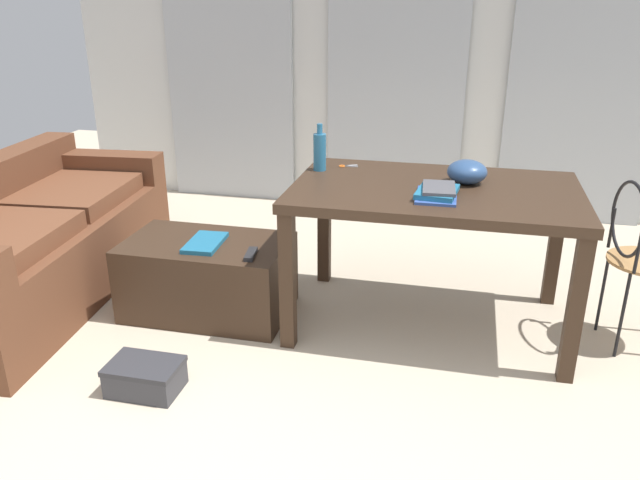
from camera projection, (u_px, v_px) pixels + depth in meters
ground_plane at (338, 334)px, 3.26m from camera, size 8.68×8.68×0.00m
wall_back at (398, 49)px, 4.80m from camera, size 5.32×0.10×2.50m
curtains at (396, 64)px, 4.76m from camera, size 3.78×0.03×2.30m
couch at (30, 244)px, 3.58m from camera, size 1.00×2.01×0.75m
coffee_table at (208, 277)px, 3.42m from camera, size 0.87×0.53×0.41m
craft_table at (434, 205)px, 3.13m from camera, size 1.41×0.90×0.76m
wire_chair at (637, 246)px, 2.98m from camera, size 0.37×0.39×0.85m
bottle_near at (320, 151)px, 3.36m from camera, size 0.07×0.07×0.25m
bowl at (467, 172)px, 3.14m from camera, size 0.20×0.20×0.12m
book_stack at (437, 192)px, 2.94m from camera, size 0.20×0.28×0.05m
scissors at (346, 166)px, 3.47m from camera, size 0.11×0.07×0.00m
tv_remote_primary at (251, 254)px, 3.16m from camera, size 0.07×0.16×0.02m
magazine at (205, 243)px, 3.30m from camera, size 0.19×0.30×0.02m
shoebox at (145, 377)px, 2.77m from camera, size 0.32×0.22×0.14m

